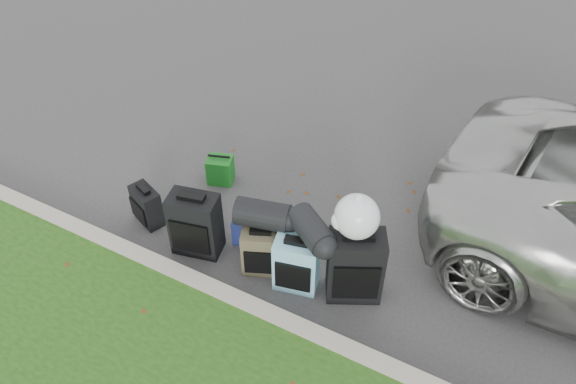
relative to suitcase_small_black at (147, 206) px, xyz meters
The scene contains 12 objects.
ground 1.64m from the suitcase_small_black, 15.85° to the left, with size 120.00×120.00×0.00m, color #383535.
curb 1.66m from the suitcase_small_black, 19.66° to the right, with size 120.00×0.18×0.15m, color #9E937F.
suitcase_small_black is the anchor object (origin of this frame).
suitcase_large_black_left 0.76m from the suitcase_small_black, ahead, with size 0.51×0.31×0.74m, color black.
suitcase_olive 1.50m from the suitcase_small_black, ahead, with size 0.39×0.25×0.54m, color #3D3725.
suitcase_teal 1.92m from the suitcase_small_black, ahead, with size 0.44×0.26×0.62m, color #6193B2.
suitcase_large_black_right 2.47m from the suitcase_small_black, ahead, with size 0.53×0.32×0.80m, color black.
tote_green 1.04m from the suitcase_small_black, 71.06° to the left, with size 0.30×0.24×0.34m, color #18701D.
tote_navy 1.19m from the suitcase_small_black, 13.61° to the left, with size 0.30×0.24×0.32m, color navy.
duffel_left 1.54m from the suitcase_small_black, ahead, with size 0.29×0.29×0.54m, color black.
duffel_right 2.09m from the suitcase_small_black, ahead, with size 0.27×0.27×0.49m, color black.
trash_bag 2.54m from the suitcase_small_black, ahead, with size 0.42×0.42×0.42m, color white.
Camera 1 is at (2.00, -3.74, 4.57)m, focal length 35.00 mm.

